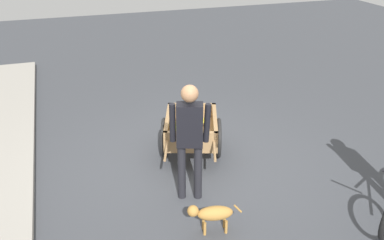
# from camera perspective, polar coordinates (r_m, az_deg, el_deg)

# --- Properties ---
(ground_plane) EXTENTS (24.00, 24.00, 0.00)m
(ground_plane) POSITION_cam_1_polar(r_m,az_deg,el_deg) (6.63, 0.07, -6.47)
(ground_plane) COLOR #3D3F44
(fruit_cart) EXTENTS (1.81, 1.26, 0.73)m
(fruit_cart) POSITION_cam_1_polar(r_m,az_deg,el_deg) (6.76, -0.17, -1.50)
(fruit_cart) COLOR #937047
(fruit_cart) RESTS_ON ground
(vendor_person) EXTENTS (0.30, 0.51, 1.65)m
(vendor_person) POSITION_cam_1_polar(r_m,az_deg,el_deg) (5.49, -0.30, -1.76)
(vendor_person) COLOR black
(vendor_person) RESTS_ON ground
(dog) EXTENTS (0.26, 0.67, 0.40)m
(dog) POSITION_cam_1_polar(r_m,az_deg,el_deg) (5.28, 2.66, -12.37)
(dog) COLOR #AD7A38
(dog) RESTS_ON ground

